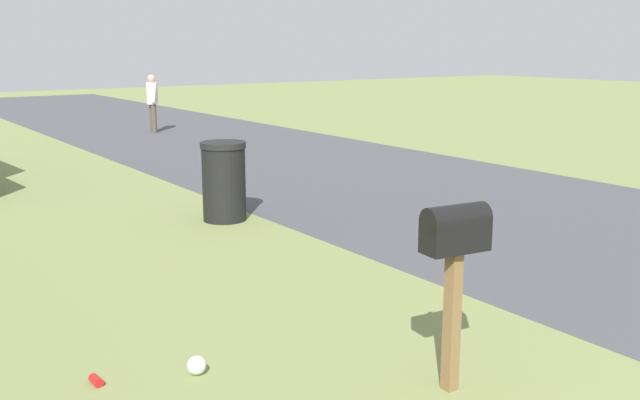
{
  "coord_description": "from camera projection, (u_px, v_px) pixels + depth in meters",
  "views": [
    {
      "loc": [
        1.06,
        3.39,
        2.35
      ],
      "look_at": [
        6.08,
        -0.11,
        1.03
      ],
      "focal_mm": 40.57,
      "sensor_mm": 36.0,
      "label": 1
    }
  ],
  "objects": [
    {
      "name": "road_asphalt",
      "position": [
        621.0,
        238.0,
        8.91
      ],
      "size": [
        60.0,
        6.15,
        0.01
      ],
      "primitive_type": "cube",
      "color": "#47474C",
      "rests_on": "ground"
    },
    {
      "name": "mailbox",
      "position": [
        455.0,
        244.0,
        4.82
      ],
      "size": [
        0.26,
        0.48,
        1.32
      ],
      "rotation": [
        0.0,
        0.0,
        -0.13
      ],
      "color": "brown",
      "rests_on": "ground"
    },
    {
      "name": "trash_bin",
      "position": [
        224.0,
        181.0,
        9.75
      ],
      "size": [
        0.61,
        0.61,
        1.07
      ],
      "color": "black",
      "rests_on": "ground"
    },
    {
      "name": "pedestrian",
      "position": [
        152.0,
        99.0,
        19.42
      ],
      "size": [
        0.49,
        0.3,
        1.55
      ],
      "rotation": [
        0.0,
        0.0,
        1.46
      ],
      "color": "#4C4238",
      "rests_on": "ground"
    },
    {
      "name": "litter_can_near_hydrant",
      "position": [
        96.0,
        380.0,
        5.09
      ],
      "size": [
        0.12,
        0.07,
        0.07
      ],
      "primitive_type": "cylinder",
      "rotation": [
        0.0,
        1.57,
        0.05
      ],
      "color": "red",
      "rests_on": "ground"
    },
    {
      "name": "litter_bag_by_mailbox",
      "position": [
        197.0,
        365.0,
        5.24
      ],
      "size": [
        0.14,
        0.14,
        0.14
      ],
      "primitive_type": "sphere",
      "color": "silver",
      "rests_on": "ground"
    }
  ]
}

